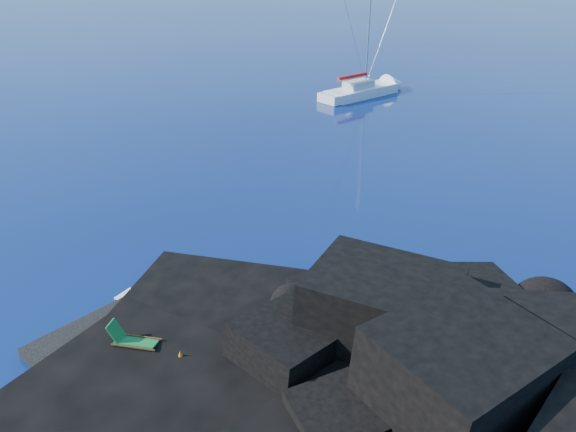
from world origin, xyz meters
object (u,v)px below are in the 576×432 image
sailboat (361,96)px  deck_chair (136,337)px  sunbather (230,366)px  marker_cone (181,357)px

sailboat → deck_chair: (11.93, -37.50, 0.92)m
sunbather → marker_cone: bearing=-163.8°
sunbather → marker_cone: 1.76m
sailboat → sunbather: (15.25, -36.37, 0.52)m
deck_chair → sunbather: deck_chair is taller
sunbather → marker_cone: (-1.62, -0.69, 0.08)m
deck_chair → sunbather: (3.32, 1.12, -0.41)m
marker_cone → sunbather: bearing=23.0°
sunbather → deck_chair: bearing=-168.2°
sailboat → marker_cone: 39.49m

